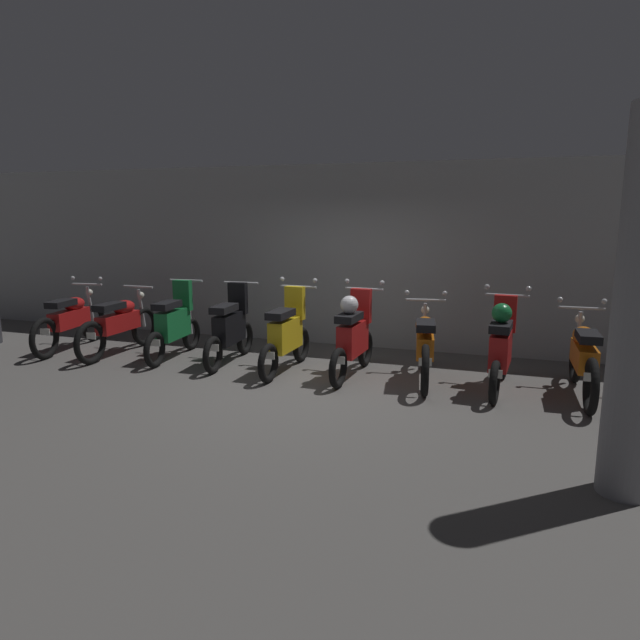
% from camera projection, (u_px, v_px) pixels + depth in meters
% --- Properties ---
extents(ground_plane, '(80.00, 80.00, 0.00)m').
position_uv_depth(ground_plane, '(304.00, 386.00, 7.34)').
color(ground_plane, '#565451').
extents(back_wall, '(16.66, 0.30, 3.01)m').
position_uv_depth(back_wall, '(356.00, 256.00, 9.46)').
color(back_wall, '#9EA0A3').
rests_on(back_wall, ground).
extents(motorbike_slot_0, '(0.59, 1.94, 1.15)m').
position_uv_depth(motorbike_slot_0, '(71.00, 320.00, 9.27)').
color(motorbike_slot_0, black).
rests_on(motorbike_slot_0, ground).
extents(motorbike_slot_1, '(0.56, 1.95, 1.03)m').
position_uv_depth(motorbike_slot_1, '(119.00, 324.00, 8.96)').
color(motorbike_slot_1, black).
rests_on(motorbike_slot_1, ground).
extents(motorbike_slot_2, '(0.56, 1.68, 1.18)m').
position_uv_depth(motorbike_slot_2, '(174.00, 324.00, 8.72)').
color(motorbike_slot_2, black).
rests_on(motorbike_slot_2, ground).
extents(motorbike_slot_3, '(0.56, 1.68, 1.18)m').
position_uv_depth(motorbike_slot_3, '(230.00, 328.00, 8.42)').
color(motorbike_slot_3, black).
rests_on(motorbike_slot_3, ground).
extents(motorbike_slot_4, '(0.59, 1.68, 1.29)m').
position_uv_depth(motorbike_slot_4, '(287.00, 334.00, 7.98)').
color(motorbike_slot_4, black).
rests_on(motorbike_slot_4, ground).
extents(motorbike_slot_5, '(0.59, 1.68, 1.29)m').
position_uv_depth(motorbike_slot_5, '(353.00, 336.00, 7.71)').
color(motorbike_slot_5, black).
rests_on(motorbike_slot_5, ground).
extents(motorbike_slot_6, '(0.58, 1.94, 1.15)m').
position_uv_depth(motorbike_slot_6, '(425.00, 345.00, 7.52)').
color(motorbike_slot_6, black).
rests_on(motorbike_slot_6, ground).
extents(motorbike_slot_7, '(0.59, 1.68, 1.29)m').
position_uv_depth(motorbike_slot_7, '(501.00, 346.00, 7.09)').
color(motorbike_slot_7, black).
rests_on(motorbike_slot_7, ground).
extents(motorbike_slot_8, '(0.59, 1.95, 1.15)m').
position_uv_depth(motorbike_slot_8, '(584.00, 357.00, 6.86)').
color(motorbike_slot_8, black).
rests_on(motorbike_slot_8, ground).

